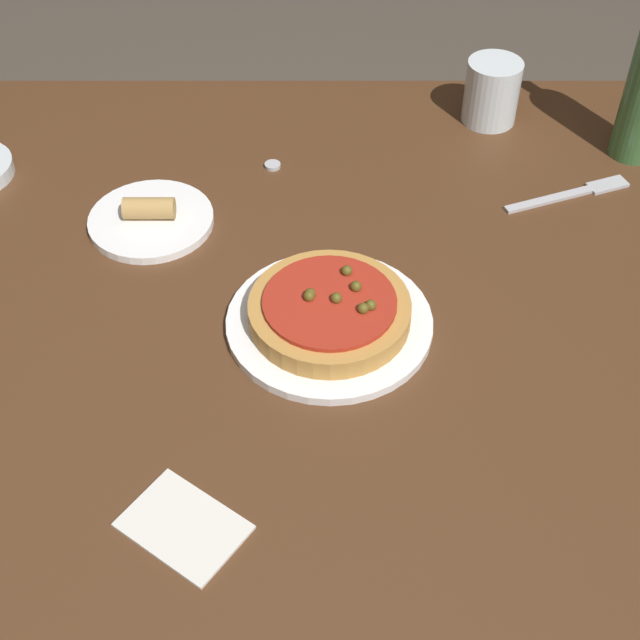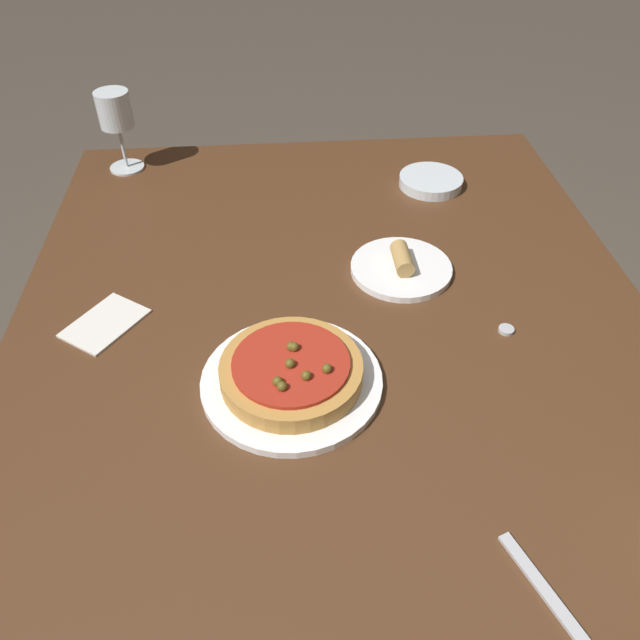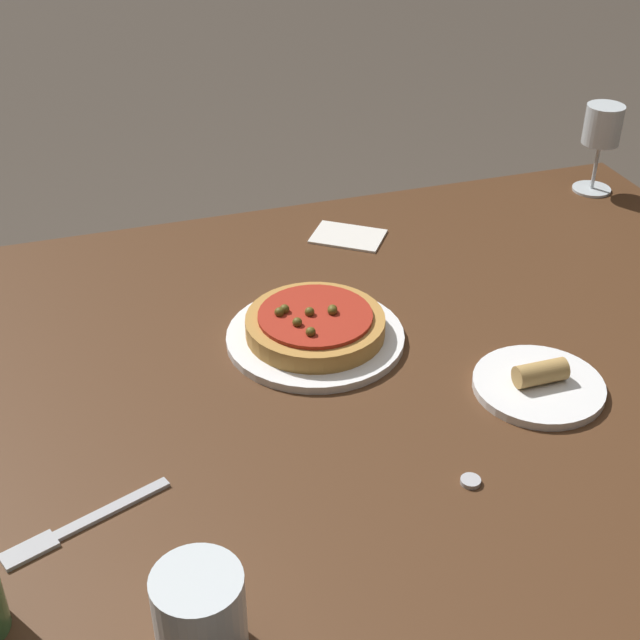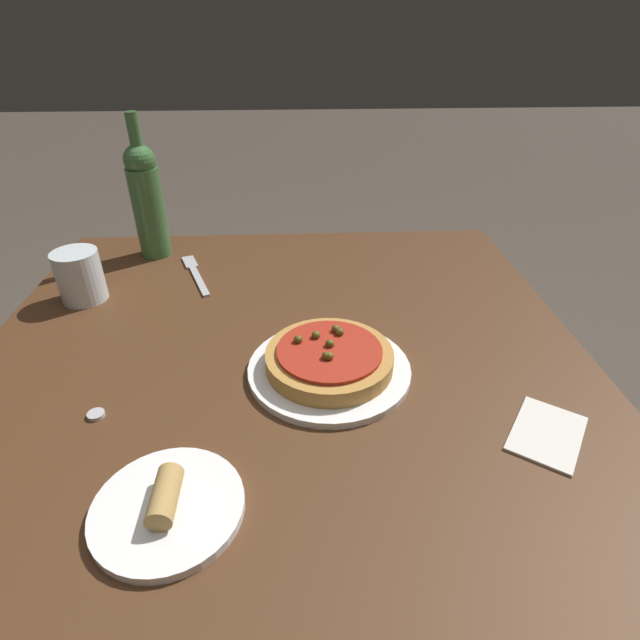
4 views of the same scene
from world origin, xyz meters
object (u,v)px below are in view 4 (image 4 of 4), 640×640
at_px(water_cup, 80,276).
at_px(side_plate, 168,506).
at_px(fork, 195,272).
at_px(pizza, 329,358).
at_px(bottle_cap, 96,415).
at_px(dining_table, 283,455).
at_px(dinner_plate, 329,369).
at_px(wine_bottle, 147,198).

distance_m(water_cup, side_plate, 0.57).
bearing_deg(fork, pizza, -164.02).
relative_size(water_cup, bottle_cap, 4.20).
bearing_deg(dining_table, side_plate, 140.93).
xyz_separation_m(water_cup, fork, (0.10, -0.20, -0.05)).
xyz_separation_m(dinner_plate, bottle_cap, (-0.08, 0.34, -0.00)).
relative_size(wine_bottle, water_cup, 3.10).
relative_size(dinner_plate, side_plate, 1.47).
distance_m(dining_table, water_cup, 0.54).
bearing_deg(pizza, water_cup, 61.01).
height_order(fork, side_plate, side_plate).
distance_m(dinner_plate, wine_bottle, 0.61).
height_order(water_cup, side_plate, water_cup).
bearing_deg(wine_bottle, fork, -135.52).
bearing_deg(dinner_plate, side_plate, 140.96).
relative_size(pizza, fork, 1.04).
bearing_deg(water_cup, fork, -63.05).
xyz_separation_m(water_cup, side_plate, (-0.51, -0.27, -0.04)).
relative_size(fork, side_plate, 1.10).
bearing_deg(water_cup, side_plate, -152.34).
bearing_deg(wine_bottle, water_cup, 155.76).
distance_m(water_cup, fork, 0.23).
distance_m(pizza, bottle_cap, 0.35).
bearing_deg(water_cup, dining_table, -131.82).
relative_size(dinner_plate, pizza, 1.28).
relative_size(dining_table, dinner_plate, 5.19).
relative_size(dinner_plate, bottle_cap, 10.67).
bearing_deg(pizza, dining_table, 141.10).
height_order(dining_table, side_plate, side_plate).
bearing_deg(bottle_cap, side_plate, -140.64).
distance_m(pizza, wine_bottle, 0.61).
bearing_deg(side_plate, dining_table, -39.07).
bearing_deg(fork, dining_table, -177.54).
xyz_separation_m(dinner_plate, water_cup, (0.26, 0.47, 0.04)).
height_order(water_cup, fork, water_cup).
height_order(dining_table, bottle_cap, bottle_cap).
height_order(dinner_plate, pizza, pizza).
bearing_deg(dining_table, fork, 23.23).
xyz_separation_m(dinner_plate, side_plate, (-0.25, 0.20, 0.00)).
xyz_separation_m(water_cup, bottle_cap, (-0.34, -0.13, -0.05)).
xyz_separation_m(wine_bottle, fork, (-0.11, -0.10, -0.13)).
height_order(dinner_plate, fork, dinner_plate).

